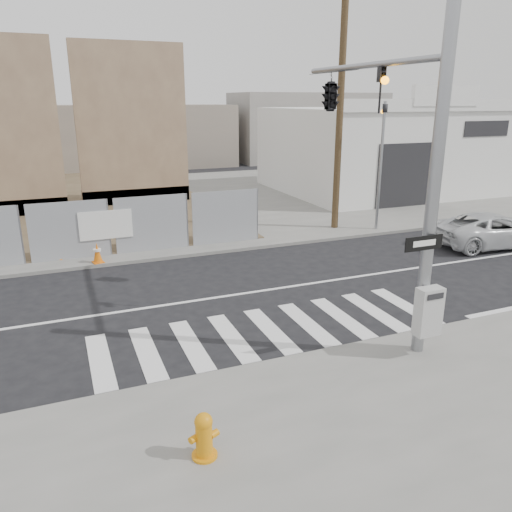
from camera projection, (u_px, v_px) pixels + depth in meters
name	position (u px, v px, depth m)	size (l,w,h in m)	color
ground	(236.00, 295.00, 14.35)	(100.00, 100.00, 0.00)	black
sidewalk_far	(147.00, 204.00, 26.72)	(50.00, 20.00, 0.12)	slate
signal_pole	(360.00, 125.00, 12.00)	(0.96, 5.87, 7.00)	gray
far_signal_pole	(382.00, 148.00, 20.24)	(0.16, 0.20, 5.60)	gray
concrete_wall_right	(133.00, 140.00, 25.62)	(5.50, 1.30, 8.00)	#7A5E49
auto_shop	(381.00, 149.00, 30.07)	(12.00, 10.20, 5.95)	silver
utility_pole_right	(340.00, 104.00, 19.99)	(1.60, 0.28, 10.00)	#4E3E24
fire_hydrant	(204.00, 436.00, 7.56)	(0.53, 0.53, 0.76)	orange
suv	(493.00, 230.00, 18.98)	(2.12, 4.59, 1.27)	silver
traffic_cone_c	(56.00, 249.00, 17.12)	(0.44, 0.44, 0.74)	orange
traffic_cone_d	(97.00, 253.00, 16.72)	(0.42, 0.42, 0.68)	orange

